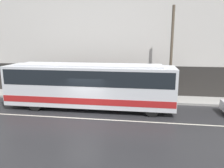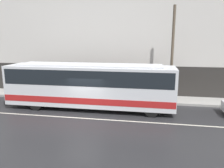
% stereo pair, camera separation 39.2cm
% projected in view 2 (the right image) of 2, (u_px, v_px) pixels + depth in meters
% --- Properties ---
extents(ground_plane, '(60.00, 60.00, 0.00)m').
position_uv_depth(ground_plane, '(82.00, 118.00, 14.47)').
color(ground_plane, '#262628').
extents(sidewalk, '(60.00, 2.34, 0.18)m').
position_uv_depth(sidewalk, '(100.00, 97.00, 19.44)').
color(sidewalk, '#A09E99').
rests_on(sidewalk, ground_plane).
extents(building_facade, '(60.00, 0.35, 13.88)m').
position_uv_depth(building_facade, '(102.00, 21.00, 19.35)').
color(building_facade, silver).
rests_on(building_facade, ground_plane).
extents(lane_stripe, '(54.00, 0.14, 0.01)m').
position_uv_depth(lane_stripe, '(82.00, 118.00, 14.47)').
color(lane_stripe, beige).
rests_on(lane_stripe, ground_plane).
extents(transit_bus, '(12.39, 2.59, 3.34)m').
position_uv_depth(transit_bus, '(90.00, 84.00, 16.20)').
color(transit_bus, silver).
rests_on(transit_bus, ground_plane).
extents(utility_pole_near, '(0.22, 0.22, 7.48)m').
position_uv_depth(utility_pole_near, '(172.00, 55.00, 17.02)').
color(utility_pole_near, brown).
rests_on(utility_pole_near, sidewalk).
extents(pedestrian_waiting, '(0.36, 0.36, 1.76)m').
position_uv_depth(pedestrian_waiting, '(118.00, 87.00, 19.12)').
color(pedestrian_waiting, maroon).
rests_on(pedestrian_waiting, sidewalk).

